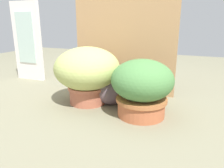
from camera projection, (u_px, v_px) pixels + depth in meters
ground_plane at (85, 107)px, 1.63m from camera, size 6.00×6.00×0.00m
cardboard_backdrop at (123, 46)px, 1.89m from camera, size 0.92×0.03×0.83m
window_panel_white at (27, 41)px, 2.30m from camera, size 0.35×0.05×0.82m
grass_planter at (87, 72)px, 1.65m from camera, size 0.50×0.50×0.44m
leafy_planter at (142, 86)px, 1.43m from camera, size 0.41×0.41×0.39m
cat at (113, 89)px, 1.65m from camera, size 0.39×0.25×0.32m
mushroom_ornament_pink at (84, 93)px, 1.62m from camera, size 0.09×0.09×0.14m
mushroom_ornament_red at (74, 93)px, 1.67m from camera, size 0.07×0.07×0.12m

